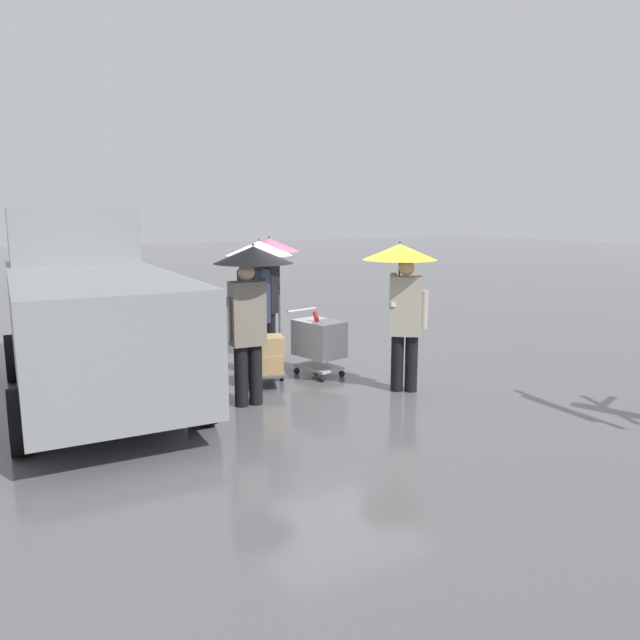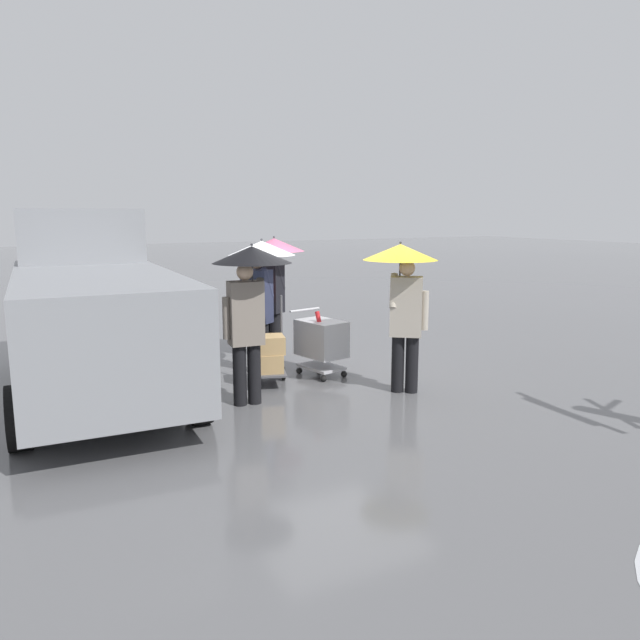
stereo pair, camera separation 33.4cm
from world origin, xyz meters
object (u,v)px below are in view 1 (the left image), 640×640
pedestrian_far_side (267,270)px  pedestrian_white_side (256,276)px  shopping_cart_vendor (319,340)px  pedestrian_pink_side (402,283)px  cargo_van_parked_right (91,313)px  hand_dolly_boxes (268,355)px  pedestrian_black_side (251,287)px

pedestrian_far_side → pedestrian_white_side: bearing=55.8°
shopping_cart_vendor → pedestrian_pink_side: (-0.61, 1.29, 1.00)m
cargo_van_parked_right → hand_dolly_boxes: cargo_van_parked_right is taller
pedestrian_far_side → pedestrian_pink_side: bearing=106.9°
hand_dolly_boxes → pedestrian_pink_side: pedestrian_pink_side is taller
cargo_van_parked_right → hand_dolly_boxes: bearing=160.7°
cargo_van_parked_right → pedestrian_black_side: 2.33m
shopping_cart_vendor → pedestrian_white_side: size_ratio=0.49×
pedestrian_white_side → pedestrian_black_side: bearing=63.5°
hand_dolly_boxes → shopping_cart_vendor: bearing=-171.0°
hand_dolly_boxes → pedestrian_far_side: (-0.74, -1.58, 1.10)m
pedestrian_white_side → shopping_cart_vendor: bearing=143.7°
pedestrian_pink_side → pedestrian_far_side: 2.84m
cargo_van_parked_right → pedestrian_black_side: bearing=139.9°
pedestrian_black_side → pedestrian_far_side: (-1.28, -2.25, -0.01)m
cargo_van_parked_right → shopping_cart_vendor: (-3.25, 0.65, -0.61)m
pedestrian_white_side → pedestrian_far_side: 1.02m
pedestrian_pink_side → pedestrian_white_side: (1.40, -1.88, 0.00)m
hand_dolly_boxes → pedestrian_pink_side: size_ratio=0.61×
shopping_cart_vendor → pedestrian_white_side: bearing=-36.3°
cargo_van_parked_right → pedestrian_black_side: size_ratio=2.52×
hand_dolly_boxes → pedestrian_black_side: 1.41m
pedestrian_black_side → pedestrian_white_side: (-0.71, -1.41, -0.01)m
cargo_van_parked_right → pedestrian_white_side: 2.49m
hand_dolly_boxes → pedestrian_white_side: bearing=-102.7°
shopping_cart_vendor → hand_dolly_boxes: 0.97m
cargo_van_parked_right → pedestrian_pink_side: size_ratio=2.52×
shopping_cart_vendor → pedestrian_black_side: size_ratio=0.49×
hand_dolly_boxes → pedestrian_far_side: 2.06m
hand_dolly_boxes → pedestrian_pink_side: bearing=143.9°
pedestrian_pink_side → pedestrian_black_side: 2.16m
shopping_cart_vendor → pedestrian_far_side: size_ratio=0.49×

